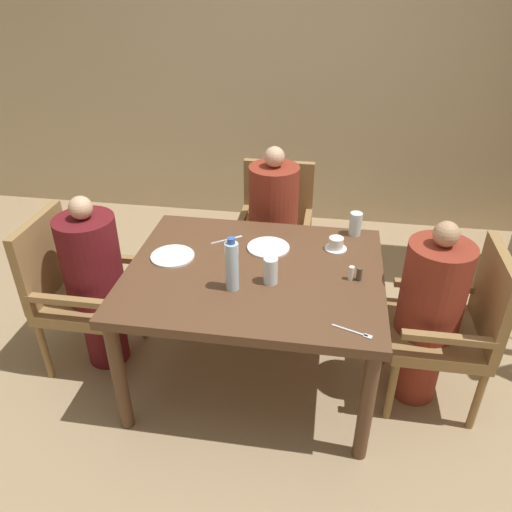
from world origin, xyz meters
TOP-DOWN VIEW (x-y plane):
  - ground_plane at (0.00, 0.00)m, footprint 16.00×16.00m
  - wall_back at (0.00, 2.12)m, footprint 8.00×0.06m
  - dining_table at (0.00, 0.00)m, footprint 1.31×1.07m
  - chair_left_side at (-1.04, 0.00)m, footprint 0.49×0.49m
  - diner_in_left_chair at (-0.90, 0.00)m, footprint 0.32×0.32m
  - chair_far_side at (0.00, 0.91)m, footprint 0.49×0.49m
  - diner_in_far_chair at (-0.00, 0.78)m, footprint 0.32×0.32m
  - chair_right_side at (1.04, 0.00)m, footprint 0.49×0.49m
  - diner_in_right_chair at (0.90, 0.00)m, footprint 0.32×0.32m
  - plate_main_left at (0.04, 0.23)m, footprint 0.23×0.23m
  - plate_main_right at (-0.45, 0.05)m, footprint 0.23×0.23m
  - teacup_with_saucer at (0.41, 0.28)m, footprint 0.12×0.12m
  - water_bottle at (-0.08, -0.18)m, footprint 0.06×0.06m
  - glass_tall_near at (0.10, -0.10)m, footprint 0.07×0.07m
  - glass_tall_mid at (0.51, 0.47)m, footprint 0.07×0.07m
  - salt_shaker at (0.49, -0.01)m, footprint 0.03×0.03m
  - pepper_shaker at (0.53, -0.01)m, footprint 0.03×0.03m
  - fork_beside_plate at (0.51, -0.43)m, footprint 0.18×0.08m
  - knife_beside_plate at (-0.20, 0.29)m, footprint 0.16×0.12m

SIDE VIEW (x-z plane):
  - ground_plane at x=0.00m, z-range 0.00..0.00m
  - chair_left_side at x=-1.04m, z-range 0.04..0.96m
  - chair_far_side at x=0.00m, z-range 0.04..0.96m
  - chair_right_side at x=1.04m, z-range 0.04..0.96m
  - diner_in_left_chair at x=-0.90m, z-range 0.02..1.08m
  - diner_in_right_chair at x=0.90m, z-range 0.02..1.08m
  - diner_in_far_chair at x=0.00m, z-range 0.02..1.13m
  - dining_table at x=0.00m, z-range 0.28..1.00m
  - knife_beside_plate at x=-0.20m, z-range 0.72..0.73m
  - fork_beside_plate at x=0.51m, z-range 0.72..0.73m
  - plate_main_left at x=0.04m, z-range 0.72..0.73m
  - plate_main_right at x=-0.45m, z-range 0.72..0.73m
  - teacup_with_saucer at x=0.41m, z-range 0.72..0.79m
  - pepper_shaker at x=0.53m, z-range 0.72..0.79m
  - salt_shaker at x=0.49m, z-range 0.72..0.80m
  - glass_tall_near at x=0.10m, z-range 0.72..0.86m
  - glass_tall_mid at x=0.51m, z-range 0.72..0.86m
  - water_bottle at x=-0.08m, z-range 0.71..0.99m
  - wall_back at x=0.00m, z-range 0.00..2.80m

